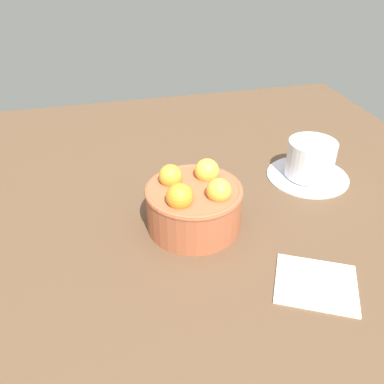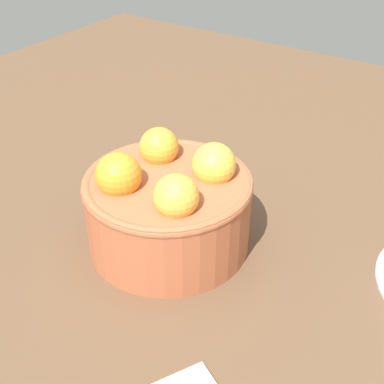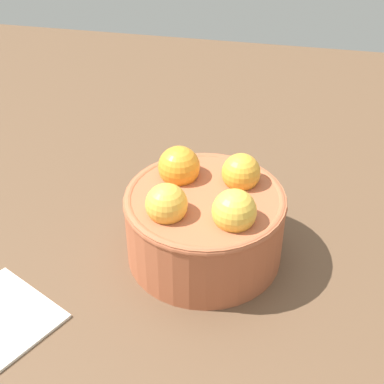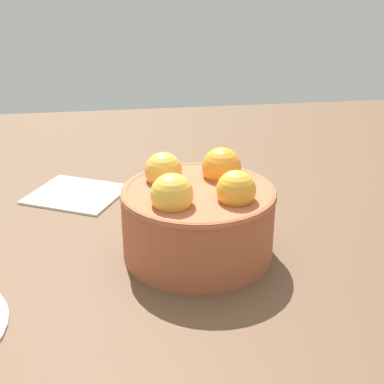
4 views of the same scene
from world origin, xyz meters
The scene contains 4 objects.
ground_plane centered at (0.00, 0.00, -2.10)cm, with size 110.31×115.39×4.21cm, color brown.
terracotta_bowl centered at (0.00, -0.01, 4.38)cm, with size 15.11×15.11×10.04cm.
coffee_cup centered at (24.82, 9.20, 3.26)cm, with size 15.40×15.40×7.45cm.
folded_napkin centered at (12.87, -16.57, 0.30)cm, with size 10.78×9.37×0.60cm, color white.
Camera 1 is at (-12.72, -50.25, 40.96)cm, focal length 38.09 mm.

